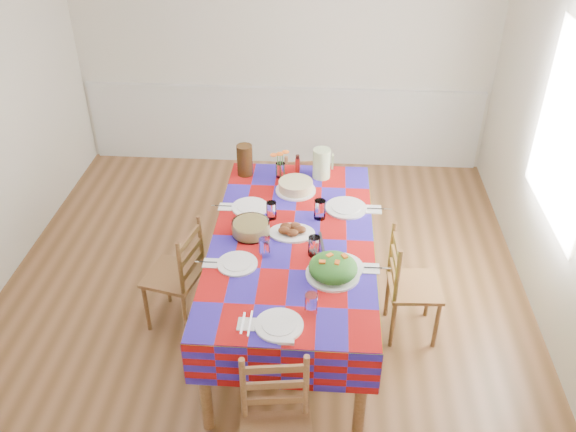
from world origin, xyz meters
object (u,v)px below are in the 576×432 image
object	(u,v)px
dining_table	(293,249)
green_pitcher	(322,163)
meat_platter	(292,231)
chair_right	(409,286)
tea_pitcher	(245,160)
chair_far	(302,190)
chair_left	(178,276)

from	to	relation	value
dining_table	green_pitcher	world-z (taller)	green_pitcher
meat_platter	chair_right	distance (m)	0.99
dining_table	tea_pitcher	bearing A→B (deg)	116.97
dining_table	meat_platter	world-z (taller)	meat_platter
dining_table	chair_far	distance (m)	1.43
dining_table	chair_left	xyz separation A→B (m)	(-0.88, -0.01, -0.30)
dining_table	chair_left	distance (m)	0.93
dining_table	tea_pitcher	xyz separation A→B (m)	(-0.46, 0.91, 0.23)
meat_platter	chair_far	world-z (taller)	meat_platter
dining_table	chair_far	world-z (taller)	dining_table
chair_far	tea_pitcher	bearing A→B (deg)	37.64
tea_pitcher	chair_left	bearing A→B (deg)	-114.69
meat_platter	chair_far	xyz separation A→B (m)	(0.02, 1.34, -0.46)
meat_platter	chair_left	bearing A→B (deg)	-175.95
chair_far	chair_right	xyz separation A→B (m)	(0.88, -1.40, 0.03)
meat_platter	tea_pitcher	bearing A→B (deg)	117.80
dining_table	tea_pitcher	world-z (taller)	tea_pitcher
chair_far	chair_left	bearing A→B (deg)	49.15
tea_pitcher	chair_far	bearing A→B (deg)	46.15
green_pitcher	chair_left	world-z (taller)	green_pitcher
chair_far	dining_table	bearing A→B (deg)	81.26
green_pitcher	chair_far	bearing A→B (deg)	110.21
meat_platter	chair_right	world-z (taller)	meat_platter
meat_platter	chair_left	distance (m)	0.97
green_pitcher	chair_right	xyz separation A→B (m)	(0.70, -0.91, -0.53)
chair_far	chair_left	size ratio (longest dim) A/B	0.92
meat_platter	green_pitcher	distance (m)	0.88
chair_left	chair_right	xyz separation A→B (m)	(1.77, 0.01, -0.01)
green_pitcher	chair_far	world-z (taller)	green_pitcher
dining_table	chair_right	xyz separation A→B (m)	(0.88, -0.00, -0.31)
chair_left	dining_table	bearing A→B (deg)	104.42
chair_left	meat_platter	bearing A→B (deg)	107.82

